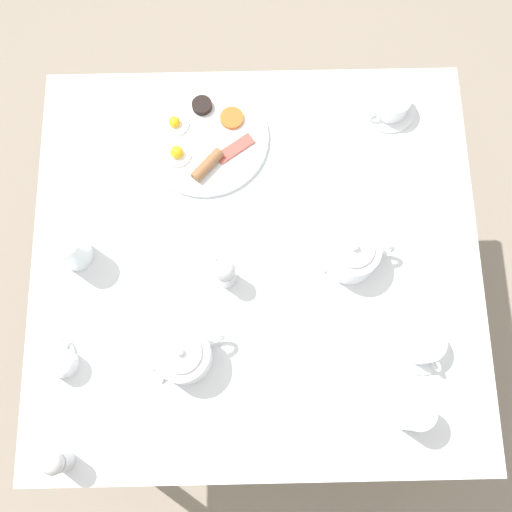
% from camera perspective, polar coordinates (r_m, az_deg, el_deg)
% --- Properties ---
extents(ground_plane, '(8.00, 8.00, 0.00)m').
position_cam_1_polar(ground_plane, '(2.11, 0.00, -5.33)').
color(ground_plane, gray).
extents(table, '(0.99, 1.05, 0.72)m').
position_cam_1_polar(table, '(1.47, 0.00, -0.91)').
color(table, silver).
rests_on(table, ground_plane).
extents(breakfast_plate, '(0.31, 0.31, 0.04)m').
position_cam_1_polar(breakfast_plate, '(1.51, -4.97, 11.14)').
color(breakfast_plate, white).
rests_on(breakfast_plate, table).
extents(teapot_near, '(0.12, 0.19, 0.11)m').
position_cam_1_polar(teapot_near, '(1.32, -6.92, -9.30)').
color(teapot_near, white).
rests_on(teapot_near, table).
extents(teapot_far, '(0.12, 0.20, 0.11)m').
position_cam_1_polar(teapot_far, '(1.37, 9.11, 0.22)').
color(teapot_far, white).
rests_on(teapot_far, table).
extents(teacup_with_saucer_left, '(0.13, 0.13, 0.06)m').
position_cam_1_polar(teacup_with_saucer_left, '(1.38, 15.59, -8.08)').
color(teacup_with_saucer_left, white).
rests_on(teacup_with_saucer_left, table).
extents(teacup_with_saucer_right, '(0.13, 0.13, 0.06)m').
position_cam_1_polar(teacup_with_saucer_right, '(1.56, 12.73, 13.96)').
color(teacup_with_saucer_right, white).
rests_on(teacup_with_saucer_right, table).
extents(water_glass_tall, '(0.08, 0.08, 0.12)m').
position_cam_1_polar(water_glass_tall, '(1.41, -17.28, 0.69)').
color(water_glass_tall, white).
rests_on(water_glass_tall, table).
extents(water_glass_short, '(0.08, 0.08, 0.11)m').
position_cam_1_polar(water_glass_short, '(1.34, 14.65, -14.23)').
color(water_glass_short, white).
rests_on(water_glass_short, table).
extents(creamer_jug, '(0.09, 0.07, 0.06)m').
position_cam_1_polar(creamer_jug, '(1.39, -18.10, -9.54)').
color(creamer_jug, white).
rests_on(creamer_jug, table).
extents(pepper_grinder, '(0.05, 0.05, 0.11)m').
position_cam_1_polar(pepper_grinder, '(1.36, -18.39, -18.19)').
color(pepper_grinder, '#BCBCC1').
rests_on(pepper_grinder, table).
extents(salt_grinder, '(0.05, 0.05, 0.11)m').
position_cam_1_polar(salt_grinder, '(1.34, -2.88, -1.66)').
color(salt_grinder, '#BCBCC1').
rests_on(salt_grinder, table).
extents(fork_by_plate, '(0.15, 0.10, 0.00)m').
position_cam_1_polar(fork_by_plate, '(1.36, 7.15, -12.99)').
color(fork_by_plate, silver).
rests_on(fork_by_plate, table).
extents(knife_by_plate, '(0.06, 0.20, 0.00)m').
position_cam_1_polar(knife_by_plate, '(1.42, -7.83, 0.72)').
color(knife_by_plate, silver).
rests_on(knife_by_plate, table).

